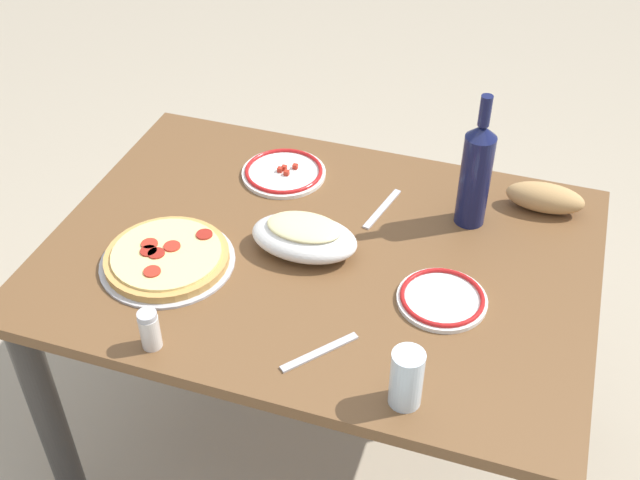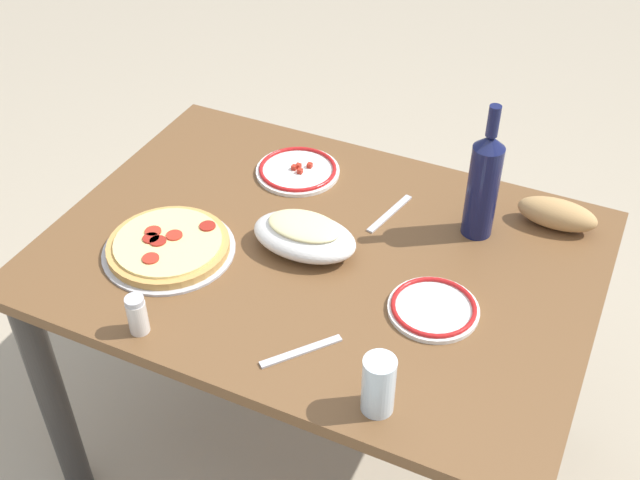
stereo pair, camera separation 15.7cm
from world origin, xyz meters
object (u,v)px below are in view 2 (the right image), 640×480
(wine_bottle, at_px, (483,184))
(bread_loaf, at_px, (557,214))
(side_plate_far, at_px, (433,308))
(spice_shaker, at_px, (137,315))
(pepperoni_pizza, at_px, (168,246))
(dining_table, at_px, (320,293))
(side_plate_near, at_px, (298,170))
(baked_pasta_dish, at_px, (304,235))
(water_glass, at_px, (379,385))

(wine_bottle, distance_m, bread_loaf, 0.21)
(side_plate_far, height_order, spice_shaker, spice_shaker)
(pepperoni_pizza, distance_m, wine_bottle, 0.71)
(wine_bottle, bearing_deg, dining_table, 35.68)
(spice_shaker, bearing_deg, side_plate_near, -93.79)
(dining_table, relative_size, baked_pasta_dish, 5.03)
(bread_loaf, bearing_deg, spice_shaker, 45.35)
(side_plate_near, distance_m, spice_shaker, 0.63)
(spice_shaker, bearing_deg, pepperoni_pizza, -70.07)
(baked_pasta_dish, relative_size, side_plate_far, 1.28)
(baked_pasta_dish, height_order, water_glass, water_glass)
(wine_bottle, distance_m, water_glass, 0.57)
(wine_bottle, height_order, bread_loaf, wine_bottle)
(pepperoni_pizza, xyz_separation_m, bread_loaf, (-0.76, -0.45, 0.02))
(water_glass, relative_size, bread_loaf, 0.67)
(water_glass, xyz_separation_m, side_plate_far, (-0.01, -0.28, -0.05))
(bread_loaf, distance_m, spice_shaker, 0.96)
(side_plate_near, relative_size, spice_shaker, 2.43)
(water_glass, relative_size, side_plate_far, 0.65)
(side_plate_far, xyz_separation_m, spice_shaker, (0.51, 0.30, 0.03))
(water_glass, bearing_deg, pepperoni_pizza, -19.67)
(spice_shaker, bearing_deg, wine_bottle, -131.34)
(dining_table, distance_m, spice_shaker, 0.47)
(pepperoni_pizza, xyz_separation_m, water_glass, (-0.58, 0.21, 0.05))
(pepperoni_pizza, height_order, wine_bottle, wine_bottle)
(dining_table, distance_m, bread_loaf, 0.57)
(wine_bottle, bearing_deg, spice_shaker, 48.66)
(wine_bottle, bearing_deg, bread_loaf, -148.64)
(dining_table, height_order, pepperoni_pizza, pepperoni_pizza)
(side_plate_far, bearing_deg, pepperoni_pizza, 6.62)
(dining_table, relative_size, bread_loaf, 6.62)
(wine_bottle, relative_size, water_glass, 2.67)
(dining_table, xyz_separation_m, baked_pasta_dish, (0.03, 0.01, 0.17))
(spice_shaker, bearing_deg, water_glass, -177.55)
(side_plate_near, bearing_deg, dining_table, 125.55)
(pepperoni_pizza, bearing_deg, side_plate_near, -107.48)
(dining_table, xyz_separation_m, pepperoni_pizza, (0.30, 0.14, 0.14))
(pepperoni_pizza, bearing_deg, bread_loaf, -149.07)
(wine_bottle, bearing_deg, side_plate_near, -4.57)
(water_glass, xyz_separation_m, spice_shaker, (0.50, 0.02, -0.02))
(water_glass, relative_size, spice_shaker, 1.41)
(spice_shaker, bearing_deg, bread_loaf, -134.65)
(water_glass, distance_m, spice_shaker, 0.50)
(side_plate_near, bearing_deg, side_plate_far, 145.20)
(bread_loaf, height_order, spice_shaker, spice_shaker)
(wine_bottle, xyz_separation_m, spice_shaker, (0.52, 0.59, -0.09))
(water_glass, bearing_deg, bread_loaf, -104.94)
(side_plate_far, bearing_deg, bread_loaf, -113.06)
(side_plate_near, bearing_deg, pepperoni_pizza, 72.52)
(bread_loaf, bearing_deg, wine_bottle, 31.36)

